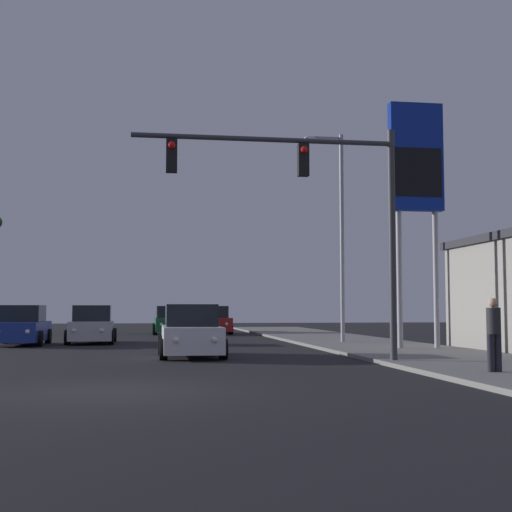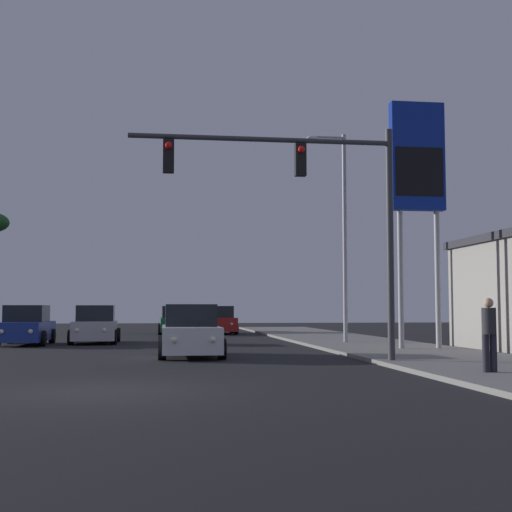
{
  "view_description": "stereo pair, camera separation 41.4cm",
  "coord_description": "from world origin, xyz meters",
  "px_view_note": "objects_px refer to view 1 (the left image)",
  "views": [
    {
      "loc": [
        0.63,
        -13.77,
        1.57
      ],
      "look_at": [
        4.28,
        10.16,
        3.33
      ],
      "focal_mm": 50.0,
      "sensor_mm": 36.0,
      "label": 1
    },
    {
      "loc": [
        1.04,
        -13.83,
        1.57
      ],
      "look_at": [
        4.28,
        10.16,
        3.33
      ],
      "focal_mm": 50.0,
      "sensor_mm": 36.0,
      "label": 2
    }
  ],
  "objects_px": {
    "car_silver": "(92,326)",
    "car_red": "(214,321)",
    "car_green": "(170,321)",
    "car_white": "(191,333)",
    "street_lamp": "(339,226)",
    "car_blue": "(22,327)",
    "gas_station_sign": "(416,170)",
    "traffic_light_mast": "(319,194)",
    "pedestrian_on_sidewalk": "(494,331)"
  },
  "relations": [
    {
      "from": "pedestrian_on_sidewalk",
      "to": "car_green",
      "type": "bearing_deg",
      "value": 103.16
    },
    {
      "from": "car_red",
      "to": "street_lamp",
      "type": "relative_size",
      "value": 0.48
    },
    {
      "from": "car_silver",
      "to": "gas_station_sign",
      "type": "distance_m",
      "value": 15.53
    },
    {
      "from": "gas_station_sign",
      "to": "car_red",
      "type": "bearing_deg",
      "value": 107.27
    },
    {
      "from": "street_lamp",
      "to": "car_green",
      "type": "bearing_deg",
      "value": 117.45
    },
    {
      "from": "car_silver",
      "to": "car_blue",
      "type": "bearing_deg",
      "value": 18.25
    },
    {
      "from": "street_lamp",
      "to": "pedestrian_on_sidewalk",
      "type": "distance_m",
      "value": 15.05
    },
    {
      "from": "car_silver",
      "to": "pedestrian_on_sidewalk",
      "type": "distance_m",
      "value": 19.96
    },
    {
      "from": "car_red",
      "to": "gas_station_sign",
      "type": "xyz_separation_m",
      "value": [
        5.76,
        -18.52,
        5.86
      ]
    },
    {
      "from": "car_silver",
      "to": "car_red",
      "type": "bearing_deg",
      "value": -122.18
    },
    {
      "from": "car_white",
      "to": "pedestrian_on_sidewalk",
      "type": "distance_m",
      "value": 10.04
    },
    {
      "from": "car_blue",
      "to": "gas_station_sign",
      "type": "bearing_deg",
      "value": 156.93
    },
    {
      "from": "traffic_light_mast",
      "to": "street_lamp",
      "type": "height_order",
      "value": "street_lamp"
    },
    {
      "from": "car_blue",
      "to": "car_silver",
      "type": "xyz_separation_m",
      "value": [
        2.8,
        1.01,
        0.0
      ]
    },
    {
      "from": "car_silver",
      "to": "gas_station_sign",
      "type": "height_order",
      "value": "gas_station_sign"
    },
    {
      "from": "car_blue",
      "to": "street_lamp",
      "type": "distance_m",
      "value": 14.18
    },
    {
      "from": "car_silver",
      "to": "traffic_light_mast",
      "type": "distance_m",
      "value": 15.56
    },
    {
      "from": "car_green",
      "to": "gas_station_sign",
      "type": "bearing_deg",
      "value": 113.88
    },
    {
      "from": "car_silver",
      "to": "car_red",
      "type": "height_order",
      "value": "same"
    },
    {
      "from": "car_white",
      "to": "gas_station_sign",
      "type": "relative_size",
      "value": 0.48
    },
    {
      "from": "car_silver",
      "to": "street_lamp",
      "type": "height_order",
      "value": "street_lamp"
    },
    {
      "from": "traffic_light_mast",
      "to": "pedestrian_on_sidewalk",
      "type": "bearing_deg",
      "value": -51.28
    },
    {
      "from": "car_blue",
      "to": "street_lamp",
      "type": "bearing_deg",
      "value": 173.95
    },
    {
      "from": "car_white",
      "to": "street_lamp",
      "type": "height_order",
      "value": "street_lamp"
    },
    {
      "from": "car_blue",
      "to": "pedestrian_on_sidewalk",
      "type": "xyz_separation_m",
      "value": [
        13.03,
        -16.13,
        0.27
      ]
    },
    {
      "from": "car_silver",
      "to": "street_lamp",
      "type": "bearing_deg",
      "value": 164.3
    },
    {
      "from": "traffic_light_mast",
      "to": "car_white",
      "type": "bearing_deg",
      "value": 130.64
    },
    {
      "from": "car_red",
      "to": "pedestrian_on_sidewalk",
      "type": "height_order",
      "value": "pedestrian_on_sidewalk"
    },
    {
      "from": "car_silver",
      "to": "traffic_light_mast",
      "type": "height_order",
      "value": "traffic_light_mast"
    },
    {
      "from": "car_blue",
      "to": "car_silver",
      "type": "bearing_deg",
      "value": -159.18
    },
    {
      "from": "car_green",
      "to": "gas_station_sign",
      "type": "xyz_separation_m",
      "value": [
        8.39,
        -18.16,
        5.86
      ]
    },
    {
      "from": "car_green",
      "to": "traffic_light_mast",
      "type": "height_order",
      "value": "traffic_light_mast"
    },
    {
      "from": "car_white",
      "to": "pedestrian_on_sidewalk",
      "type": "xyz_separation_m",
      "value": [
        6.41,
        -7.72,
        0.27
      ]
    },
    {
      "from": "car_blue",
      "to": "traffic_light_mast",
      "type": "xyz_separation_m",
      "value": [
        9.91,
        -12.25,
        3.97
      ]
    },
    {
      "from": "car_white",
      "to": "car_blue",
      "type": "bearing_deg",
      "value": -51.55
    },
    {
      "from": "gas_station_sign",
      "to": "pedestrian_on_sidewalk",
      "type": "height_order",
      "value": "gas_station_sign"
    },
    {
      "from": "car_white",
      "to": "traffic_light_mast",
      "type": "height_order",
      "value": "traffic_light_mast"
    },
    {
      "from": "car_white",
      "to": "street_lamp",
      "type": "distance_m",
      "value": 10.52
    },
    {
      "from": "car_red",
      "to": "street_lamp",
      "type": "distance_m",
      "value": 14.79
    },
    {
      "from": "car_blue",
      "to": "car_silver",
      "type": "relative_size",
      "value": 1.0
    },
    {
      "from": "traffic_light_mast",
      "to": "gas_station_sign",
      "type": "distance_m",
      "value": 7.76
    },
    {
      "from": "car_red",
      "to": "gas_station_sign",
      "type": "relative_size",
      "value": 0.48
    },
    {
      "from": "car_green",
      "to": "car_white",
      "type": "distance_m",
      "value": 19.9
    },
    {
      "from": "car_green",
      "to": "street_lamp",
      "type": "distance_m",
      "value": 15.44
    },
    {
      "from": "car_silver",
      "to": "car_white",
      "type": "bearing_deg",
      "value": 110.43
    },
    {
      "from": "car_white",
      "to": "pedestrian_on_sidewalk",
      "type": "bearing_deg",
      "value": 129.94
    },
    {
      "from": "traffic_light_mast",
      "to": "pedestrian_on_sidewalk",
      "type": "distance_m",
      "value": 6.2
    },
    {
      "from": "street_lamp",
      "to": "car_white",
      "type": "bearing_deg",
      "value": -135.07
    },
    {
      "from": "car_red",
      "to": "car_white",
      "type": "bearing_deg",
      "value": 81.68
    },
    {
      "from": "car_blue",
      "to": "car_red",
      "type": "distance_m",
      "value": 15.01
    }
  ]
}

